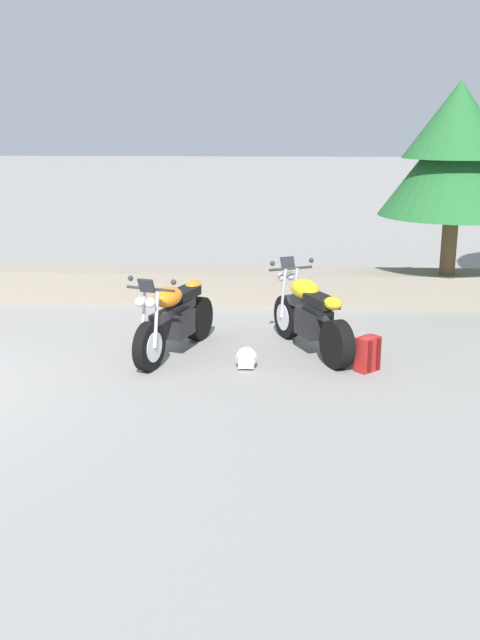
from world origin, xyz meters
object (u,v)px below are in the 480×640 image
object	(u,v)px
motorcycle_orange_near_left	(174,319)
pine_tree_mid_left	(456,152)
motorcycle_yellow_centre	(310,317)
rider_helmet	(246,358)
rider_backpack	(367,352)

from	to	relation	value
motorcycle_orange_near_left	pine_tree_mid_left	bearing A→B (deg)	34.51
motorcycle_yellow_centre	rider_helmet	size ratio (longest dim) A/B	6.88
rider_backpack	rider_helmet	size ratio (longest dim) A/B	1.68
motorcycle_yellow_centre	pine_tree_mid_left	xyz separation A→B (m)	(2.36, 2.62, 2.06)
motorcycle_yellow_centre	rider_backpack	bearing A→B (deg)	-47.74
rider_helmet	pine_tree_mid_left	size ratio (longest dim) A/B	0.09
motorcycle_orange_near_left	motorcycle_yellow_centre	bearing A→B (deg)	7.81
motorcycle_yellow_centre	rider_helmet	xyz separation A→B (m)	(-0.82, -0.77, -0.35)
rider_helmet	motorcycle_yellow_centre	bearing A→B (deg)	43.37
motorcycle_orange_near_left	rider_helmet	xyz separation A→B (m)	(0.99, -0.52, -0.35)
rider_helmet	motorcycle_orange_near_left	bearing A→B (deg)	152.06
rider_backpack	pine_tree_mid_left	bearing A→B (deg)	63.75
motorcycle_yellow_centre	rider_helmet	world-z (taller)	motorcycle_yellow_centre
motorcycle_orange_near_left	rider_backpack	size ratio (longest dim) A/B	4.27
motorcycle_yellow_centre	pine_tree_mid_left	size ratio (longest dim) A/B	0.62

